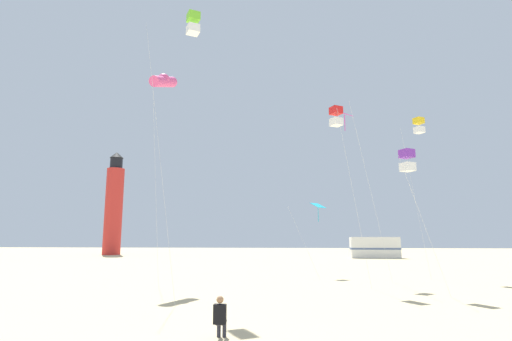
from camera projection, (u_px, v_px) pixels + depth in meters
kite_flyer_standing at (220, 316)px, 11.01m from camera, size 0.34×0.51×1.16m
kite_box_gold at (419, 126)px, 29.31m from camera, size 1.69×1.69×11.44m
kite_box_violet at (407, 161)px, 20.63m from camera, size 2.18×1.79×7.26m
kite_diamond_cyan at (317, 208)px, 29.22m from camera, size 2.84×2.84×5.27m
kite_tube_rainbow at (164, 81)px, 25.64m from camera, size 1.22×2.59×13.37m
kite_diamond_magenta at (347, 121)px, 26.73m from camera, size 3.17×3.17×11.20m
kite_box_scarlet at (336, 117)px, 23.57m from camera, size 1.99×1.99×10.39m
kite_box_lime at (193, 24)px, 20.76m from camera, size 2.85×2.85×14.32m
lighthouse_distant at (114, 206)px, 65.20m from camera, size 2.80×2.80×16.80m
rv_van_white at (375, 248)px, 53.88m from camera, size 6.49×2.47×2.80m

